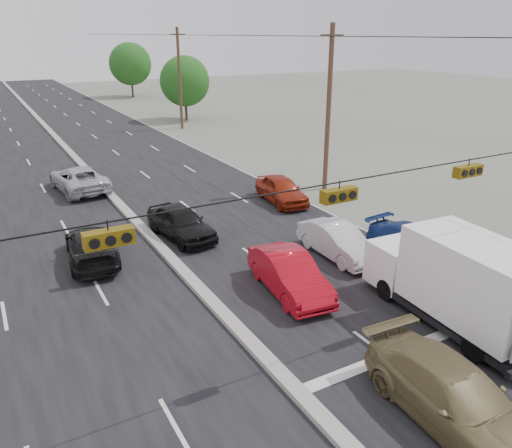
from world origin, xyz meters
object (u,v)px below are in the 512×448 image
object	(u,v)px
tree_right_mid	(185,81)
red_sedan	(289,274)
oncoming_near	(91,246)
queue_car_a	(181,223)
queue_car_d	(416,244)
box_truck	(456,280)
queue_car_e	(281,190)
tree_right_far	(130,64)
utility_pole_right_b	(328,109)
utility_pole_right_c	(180,78)
tan_sedan	(454,397)
oncoming_far	(79,179)
queue_car_b	(338,241)
black_suv	(488,317)

from	to	relation	value
tree_right_mid	red_sedan	size ratio (longest dim) A/B	1.51
tree_right_mid	oncoming_near	distance (m)	38.51
queue_car_a	queue_car_d	bearing A→B (deg)	-49.36
box_truck	queue_car_e	distance (m)	14.22
queue_car_a	oncoming_near	size ratio (longest dim) A/B	0.92
queue_car_d	tree_right_mid	bearing A→B (deg)	77.60
tree_right_far	queue_car_a	world-z (taller)	tree_right_far
box_truck	red_sedan	size ratio (longest dim) A/B	1.40
utility_pole_right_b	oncoming_near	size ratio (longest dim) A/B	1.99
queue_car_a	queue_car_d	world-z (taller)	queue_car_a
utility_pole_right_b	utility_pole_right_c	size ratio (longest dim) A/B	1.00
tan_sedan	oncoming_near	bearing A→B (deg)	115.83
red_sedan	oncoming_near	distance (m)	8.96
red_sedan	queue_car_a	size ratio (longest dim) A/B	1.02
tree_right_far	oncoming_far	bearing A→B (deg)	-110.02
box_truck	queue_car_e	xyz separation A→B (m)	(1.88, 14.07, -0.91)
queue_car_a	oncoming_far	world-z (taller)	oncoming_far
tan_sedan	queue_car_e	bearing A→B (deg)	75.51
utility_pole_right_c	tree_right_far	xyz separation A→B (m)	(3.50, 30.00, -0.15)
utility_pole_right_b	queue_car_b	bearing A→B (deg)	-123.50
queue_car_d	oncoming_far	size ratio (longest dim) A/B	0.85
tree_right_mid	tan_sedan	distance (m)	49.96
queue_car_e	oncoming_near	size ratio (longest dim) A/B	0.90
queue_car_b	oncoming_far	bearing A→B (deg)	117.72
queue_car_b	queue_car_d	xyz separation A→B (m)	(2.90, -1.87, -0.04)
tan_sedan	tree_right_mid	bearing A→B (deg)	79.58
black_suv	oncoming_far	world-z (taller)	oncoming_far
oncoming_near	tree_right_mid	bearing A→B (deg)	-111.44
black_suv	queue_car_d	bearing A→B (deg)	65.66
tree_right_far	red_sedan	xyz separation A→B (m)	(-13.00, -65.49, -4.18)
tree_right_mid	box_truck	size ratio (longest dim) A/B	1.09
tree_right_mid	tan_sedan	bearing A→B (deg)	-104.05
utility_pole_right_c	red_sedan	xyz separation A→B (m)	(-9.50, -35.49, -4.33)
tree_right_mid	box_truck	bearing A→B (deg)	-100.44
tree_right_mid	queue_car_a	size ratio (longest dim) A/B	1.55
oncoming_near	oncoming_far	bearing A→B (deg)	-91.69
utility_pole_right_b	red_sedan	size ratio (longest dim) A/B	2.12
queue_car_d	oncoming_far	bearing A→B (deg)	116.79
box_truck	oncoming_far	bearing A→B (deg)	113.88
red_sedan	black_suv	world-z (taller)	red_sedan
black_suv	utility_pole_right_c	bearing A→B (deg)	82.91
oncoming_near	oncoming_far	xyz separation A→B (m)	(1.61, 11.08, 0.06)
tree_right_far	tan_sedan	xyz separation A→B (m)	(-13.10, -73.34, -4.17)
red_sedan	black_suv	bearing A→B (deg)	-48.41
queue_car_e	tan_sedan	bearing A→B (deg)	-101.64
utility_pole_right_c	black_suv	bearing A→B (deg)	-97.60
queue_car_e	oncoming_far	world-z (taller)	oncoming_far
utility_pole_right_b	utility_pole_right_c	distance (m)	25.00
tree_right_far	queue_car_a	bearing A→B (deg)	-104.07
tree_right_far	queue_car_d	distance (m)	66.08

